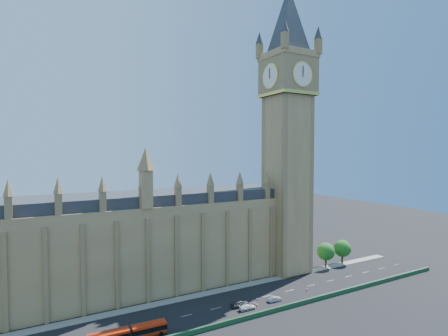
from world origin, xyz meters
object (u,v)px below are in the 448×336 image
car_grey (240,303)px  car_white (248,307)px  red_bus (128,334)px  car_silver (275,299)px

car_grey → car_white: car_grey is taller
red_bus → car_silver: 38.92m
red_bus → car_silver: (38.90, 0.88, -0.81)m
car_white → red_bus: bearing=91.0°
car_grey → car_white: (0.80, -2.43, -0.18)m
car_silver → car_white: bearing=99.0°
car_grey → red_bus: bearing=95.6°
red_bus → car_white: red_bus is taller
red_bus → car_silver: red_bus is taller
red_bus → car_grey: 29.27m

